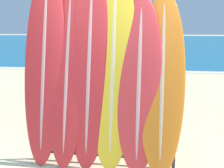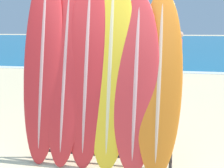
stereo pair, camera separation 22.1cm
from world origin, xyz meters
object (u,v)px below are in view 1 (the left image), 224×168
object	(u,v)px
person_near_water	(92,51)
person_far_right	(127,60)
surfboard_slot_2	(89,68)
surfboard_slot_3	(113,65)
surfboard_slot_4	(139,83)
surfboard_rack	(102,128)
surfboard_slot_1	(67,72)
surfboard_slot_5	(162,81)
person_mid_beach	(94,58)
surfboard_slot_0	(45,63)
person_far_left	(170,54)

from	to	relation	value
person_near_water	person_far_right	size ratio (longest dim) A/B	1.09
surfboard_slot_2	surfboard_slot_3	distance (m)	0.31
surfboard_slot_3	surfboard_slot_4	bearing A→B (deg)	-8.55
surfboard_rack	surfboard_slot_1	xyz separation A→B (m)	(-0.46, 0.04, 0.72)
surfboard_slot_5	person_mid_beach	distance (m)	5.07
surfboard_rack	surfboard_slot_4	size ratio (longest dim) A/B	0.86
surfboard_slot_3	surfboard_slot_5	xyz separation A→B (m)	(0.62, -0.03, -0.18)
surfboard_slot_0	person_far_left	bearing A→B (deg)	75.71
person_mid_beach	surfboard_slot_0	bearing A→B (deg)	-149.74
surfboard_slot_4	person_far_right	xyz separation A→B (m)	(-0.77, 5.20, -0.26)
surfboard_slot_4	surfboard_slot_5	size ratio (longest dim) A/B	0.98
surfboard_slot_0	surfboard_slot_3	bearing A→B (deg)	1.04
person_mid_beach	person_far_right	xyz separation A→B (m)	(0.88, 0.48, -0.10)
surfboard_slot_2	person_far_left	world-z (taller)	surfboard_slot_2
surfboard_rack	surfboard_slot_3	bearing A→B (deg)	25.39
person_mid_beach	person_near_water	bearing A→B (deg)	38.93
surfboard_slot_0	surfboard_slot_3	world-z (taller)	surfboard_slot_0
surfboard_slot_5	person_mid_beach	size ratio (longest dim) A/B	1.31
surfboard_slot_2	person_mid_beach	world-z (taller)	surfboard_slot_2
surfboard_slot_2	person_near_water	xyz separation A→B (m)	(-1.69, 7.49, -0.35)
surfboard_slot_1	surfboard_slot_4	world-z (taller)	surfboard_slot_1
person_far_right	person_near_water	bearing A→B (deg)	-163.72
surfboard_rack	surfboard_slot_1	bearing A→B (deg)	174.96
surfboard_slot_3	surfboard_slot_4	xyz separation A→B (m)	(0.34, -0.05, -0.20)
person_mid_beach	person_far_left	world-z (taller)	person_mid_beach
person_mid_beach	surfboard_slot_3	bearing A→B (deg)	-139.01
surfboard_slot_1	person_near_water	size ratio (longest dim) A/B	1.44
person_near_water	person_mid_beach	distance (m)	2.90
surfboard_slot_1	surfboard_slot_2	size ratio (longest dim) A/B	0.96
surfboard_slot_1	surfboard_rack	bearing A→B (deg)	-5.04
surfboard_slot_5	person_near_water	bearing A→B (deg)	109.23
surfboard_slot_4	surfboard_slot_5	xyz separation A→B (m)	(0.28, 0.02, 0.03)
surfboard_slot_4	person_far_right	bearing A→B (deg)	98.44
person_mid_beach	person_far_left	size ratio (longest dim) A/B	1.04
surfboard_slot_0	surfboard_rack	bearing A→B (deg)	-3.60
person_mid_beach	person_far_left	distance (m)	3.09
surfboard_slot_3	person_far_left	distance (m)	6.93
surfboard_slot_4	person_far_left	world-z (taller)	surfboard_slot_4
surfboard_rack	person_far_left	xyz separation A→B (m)	(0.99, 6.93, 0.42)
person_mid_beach	person_far_right	distance (m)	1.01
surfboard_slot_1	surfboard_slot_5	world-z (taller)	surfboard_slot_1
surfboard_slot_0	surfboard_slot_2	bearing A→B (deg)	-0.02
person_far_right	surfboard_rack	bearing A→B (deg)	-14.28
surfboard_rack	person_near_water	xyz separation A→B (m)	(-1.86, 7.54, 0.42)
surfboard_slot_5	person_far_right	size ratio (longest dim) A/B	1.47
surfboard_rack	surfboard_slot_0	distance (m)	1.13
person_far_right	surfboard_slot_1	bearing A→B (deg)	-19.32
person_mid_beach	person_far_right	bearing A→B (deg)	-35.82
surfboard_slot_4	person_far_right	world-z (taller)	surfboard_slot_4
surfboard_slot_2	person_far_right	bearing A→B (deg)	91.45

